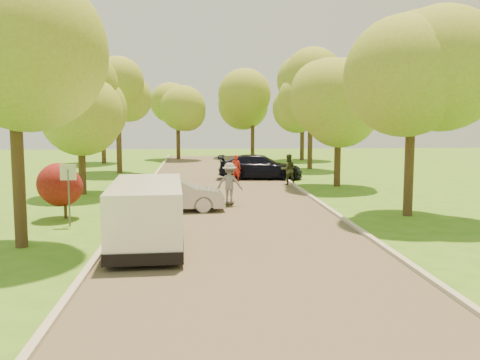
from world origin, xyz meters
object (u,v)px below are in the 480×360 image
object	(u,v)px
skateboarder	(230,183)
person_striped	(236,168)
silver_sedan	(173,195)
minivan	(147,213)
street_sign	(68,182)
dark_sedan	(260,167)
person_olive	(288,170)
longboard	(230,203)

from	to	relation	value
skateboarder	person_striped	size ratio (longest dim) A/B	1.09
silver_sedan	person_striped	world-z (taller)	person_striped
minivan	silver_sedan	distance (m)	6.08
skateboarder	street_sign	bearing A→B (deg)	51.80
dark_sedan	skateboarder	xyz separation A→B (m)	(-2.50, -9.81, 0.23)
dark_sedan	person_olive	distance (m)	3.21
skateboarder	person_olive	distance (m)	7.80
silver_sedan	dark_sedan	distance (m)	12.07
dark_sedan	longboard	xyz separation A→B (m)	(-2.50, -9.81, -0.65)
street_sign	dark_sedan	world-z (taller)	street_sign
person_striped	person_olive	size ratio (longest dim) A/B	0.92
silver_sedan	skateboarder	bearing A→B (deg)	-64.79
street_sign	person_striped	bearing A→B (deg)	61.91
longboard	skateboarder	xyz separation A→B (m)	(-0.00, -0.00, 0.89)
street_sign	silver_sedan	bearing A→B (deg)	38.06
silver_sedan	dark_sedan	world-z (taller)	dark_sedan
street_sign	longboard	distance (m)	7.24
minivan	silver_sedan	bearing A→B (deg)	82.53
minivan	person_striped	bearing A→B (deg)	73.99
silver_sedan	person_olive	xyz separation A→B (m)	(6.10, 8.09, 0.18)
minivan	person_striped	xyz separation A→B (m)	(3.79, 16.03, -0.21)
silver_sedan	skateboarder	xyz separation A→B (m)	(2.37, 1.24, 0.30)
street_sign	minivan	bearing A→B (deg)	-47.89
longboard	person_olive	xyz separation A→B (m)	(3.73, 6.85, 0.77)
dark_sedan	person_olive	world-z (taller)	person_olive
skateboarder	person_olive	xyz separation A→B (m)	(3.73, 6.85, -0.12)
street_sign	longboard	world-z (taller)	street_sign
skateboarder	dark_sedan	bearing A→B (deg)	-86.64
dark_sedan	longboard	bearing A→B (deg)	171.15
minivan	skateboarder	distance (m)	7.84
minivan	longboard	distance (m)	7.89
minivan	person_olive	size ratio (longest dim) A/B	3.00
silver_sedan	street_sign	bearing A→B (deg)	125.59
dark_sedan	silver_sedan	bearing A→B (deg)	161.68
minivan	person_olive	world-z (taller)	minivan
silver_sedan	skateboarder	distance (m)	2.69
silver_sedan	longboard	world-z (taller)	silver_sedan
street_sign	minivan	world-z (taller)	street_sign
street_sign	longboard	bearing A→B (deg)	34.16
person_striped	person_olive	bearing A→B (deg)	170.36
longboard	person_olive	bearing A→B (deg)	-100.97
dark_sedan	longboard	size ratio (longest dim) A/B	5.60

